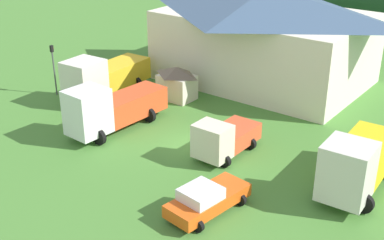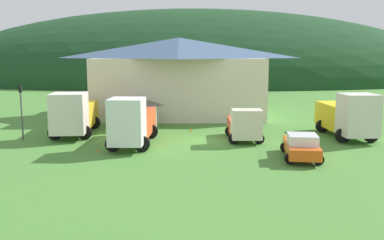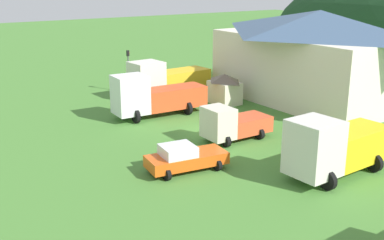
{
  "view_description": "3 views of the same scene",
  "coord_description": "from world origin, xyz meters",
  "px_view_note": "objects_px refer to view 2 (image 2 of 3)",
  "views": [
    {
      "loc": [
        18.63,
        -23.9,
        15.45
      ],
      "look_at": [
        -1.16,
        1.97,
        0.75
      ],
      "focal_mm": 47.07,
      "sensor_mm": 36.0,
      "label": 1
    },
    {
      "loc": [
        -1.53,
        -33.07,
        6.74
      ],
      "look_at": [
        -1.25,
        0.53,
        1.55
      ],
      "focal_mm": 41.16,
      "sensor_mm": 36.0,
      "label": 2
    },
    {
      "loc": [
        28.23,
        -20.11,
        11.2
      ],
      "look_at": [
        0.73,
        -1.91,
        1.32
      ],
      "focal_mm": 44.88,
      "sensor_mm": 36.0,
      "label": 3
    }
  ],
  "objects_px": {
    "service_pickup_orange": "(301,146)",
    "traffic_cone_near_pickup": "(191,132)",
    "light_truck_cream": "(244,125)",
    "heavy_rig_striped": "(74,113)",
    "flatbed_truck_yellow": "(348,115)",
    "heavy_rig_white": "(132,122)",
    "traffic_light_west": "(21,107)",
    "play_shed_cream": "(141,112)",
    "traffic_cone_mid_row": "(98,152)",
    "depot_building": "(179,76)"
  },
  "relations": [
    {
      "from": "service_pickup_orange",
      "to": "traffic_cone_near_pickup",
      "type": "height_order",
      "value": "service_pickup_orange"
    },
    {
      "from": "light_truck_cream",
      "to": "service_pickup_orange",
      "type": "distance_m",
      "value": 6.52
    },
    {
      "from": "heavy_rig_striped",
      "to": "flatbed_truck_yellow",
      "type": "relative_size",
      "value": 1.14
    },
    {
      "from": "light_truck_cream",
      "to": "flatbed_truck_yellow",
      "type": "xyz_separation_m",
      "value": [
        8.28,
        1.02,
        0.59
      ]
    },
    {
      "from": "heavy_rig_white",
      "to": "traffic_light_west",
      "type": "bearing_deg",
      "value": -101.15
    },
    {
      "from": "heavy_rig_white",
      "to": "service_pickup_orange",
      "type": "height_order",
      "value": "heavy_rig_white"
    },
    {
      "from": "heavy_rig_striped",
      "to": "service_pickup_orange",
      "type": "relative_size",
      "value": 1.64
    },
    {
      "from": "play_shed_cream",
      "to": "traffic_cone_mid_row",
      "type": "distance_m",
      "value": 10.01
    },
    {
      "from": "play_shed_cream",
      "to": "light_truck_cream",
      "type": "distance_m",
      "value": 10.35
    },
    {
      "from": "light_truck_cream",
      "to": "flatbed_truck_yellow",
      "type": "relative_size",
      "value": 0.69
    },
    {
      "from": "play_shed_cream",
      "to": "flatbed_truck_yellow",
      "type": "distance_m",
      "value": 17.51
    },
    {
      "from": "depot_building",
      "to": "heavy_rig_white",
      "type": "xyz_separation_m",
      "value": [
        -3.1,
        -15.91,
        -2.51
      ]
    },
    {
      "from": "flatbed_truck_yellow",
      "to": "traffic_light_west",
      "type": "bearing_deg",
      "value": -91.53
    },
    {
      "from": "traffic_light_west",
      "to": "traffic_cone_mid_row",
      "type": "distance_m",
      "value": 8.36
    },
    {
      "from": "heavy_rig_striped",
      "to": "heavy_rig_white",
      "type": "distance_m",
      "value": 6.77
    },
    {
      "from": "depot_building",
      "to": "service_pickup_orange",
      "type": "xyz_separation_m",
      "value": [
        8.18,
        -20.01,
        -3.44
      ]
    },
    {
      "from": "heavy_rig_white",
      "to": "flatbed_truck_yellow",
      "type": "relative_size",
      "value": 1.1
    },
    {
      "from": "light_truck_cream",
      "to": "traffic_cone_near_pickup",
      "type": "bearing_deg",
      "value": -133.94
    },
    {
      "from": "flatbed_truck_yellow",
      "to": "traffic_light_west",
      "type": "height_order",
      "value": "traffic_light_west"
    },
    {
      "from": "traffic_cone_near_pickup",
      "to": "flatbed_truck_yellow",
      "type": "bearing_deg",
      "value": -13.44
    },
    {
      "from": "flatbed_truck_yellow",
      "to": "traffic_cone_near_pickup",
      "type": "height_order",
      "value": "flatbed_truck_yellow"
    },
    {
      "from": "play_shed_cream",
      "to": "service_pickup_orange",
      "type": "height_order",
      "value": "play_shed_cream"
    },
    {
      "from": "flatbed_truck_yellow",
      "to": "traffic_light_west",
      "type": "relative_size",
      "value": 1.72
    },
    {
      "from": "play_shed_cream",
      "to": "service_pickup_orange",
      "type": "relative_size",
      "value": 0.6
    },
    {
      "from": "heavy_rig_white",
      "to": "light_truck_cream",
      "type": "bearing_deg",
      "value": 104.25
    },
    {
      "from": "heavy_rig_white",
      "to": "traffic_cone_mid_row",
      "type": "xyz_separation_m",
      "value": [
        -2.08,
        -2.15,
        -1.76
      ]
    },
    {
      "from": "flatbed_truck_yellow",
      "to": "heavy_rig_striped",
      "type": "bearing_deg",
      "value": -96.83
    },
    {
      "from": "depot_building",
      "to": "flatbed_truck_yellow",
      "type": "height_order",
      "value": "depot_building"
    },
    {
      "from": "light_truck_cream",
      "to": "traffic_cone_near_pickup",
      "type": "height_order",
      "value": "light_truck_cream"
    },
    {
      "from": "heavy_rig_white",
      "to": "flatbed_truck_yellow",
      "type": "xyz_separation_m",
      "value": [
        16.66,
        2.75,
        0.07
      ]
    },
    {
      "from": "depot_building",
      "to": "play_shed_cream",
      "type": "distance_m",
      "value": 9.4
    },
    {
      "from": "depot_building",
      "to": "light_truck_cream",
      "type": "xyz_separation_m",
      "value": [
        5.28,
        -14.19,
        -3.03
      ]
    },
    {
      "from": "depot_building",
      "to": "play_shed_cream",
      "type": "height_order",
      "value": "depot_building"
    },
    {
      "from": "traffic_light_west",
      "to": "traffic_cone_mid_row",
      "type": "xyz_separation_m",
      "value": [
        6.68,
        -4.29,
        -2.61
      ]
    },
    {
      "from": "heavy_rig_striped",
      "to": "flatbed_truck_yellow",
      "type": "xyz_separation_m",
      "value": [
        21.93,
        -1.51,
        0.03
      ]
    },
    {
      "from": "light_truck_cream",
      "to": "traffic_cone_near_pickup",
      "type": "distance_m",
      "value": 5.84
    },
    {
      "from": "play_shed_cream",
      "to": "traffic_light_west",
      "type": "height_order",
      "value": "traffic_light_west"
    },
    {
      "from": "flatbed_truck_yellow",
      "to": "traffic_cone_mid_row",
      "type": "relative_size",
      "value": 14.01
    },
    {
      "from": "play_shed_cream",
      "to": "traffic_cone_mid_row",
      "type": "relative_size",
      "value": 5.87
    },
    {
      "from": "traffic_light_west",
      "to": "traffic_cone_mid_row",
      "type": "relative_size",
      "value": 8.16
    },
    {
      "from": "light_truck_cream",
      "to": "traffic_cone_mid_row",
      "type": "bearing_deg",
      "value": -69.43
    },
    {
      "from": "heavy_rig_striped",
      "to": "traffic_cone_mid_row",
      "type": "relative_size",
      "value": 15.94
    },
    {
      "from": "play_shed_cream",
      "to": "heavy_rig_striped",
      "type": "distance_m",
      "value": 6.1
    },
    {
      "from": "flatbed_truck_yellow",
      "to": "traffic_light_west",
      "type": "xyz_separation_m",
      "value": [
        -25.41,
        -0.61,
        0.78
      ]
    },
    {
      "from": "heavy_rig_white",
      "to": "light_truck_cream",
      "type": "height_order",
      "value": "heavy_rig_white"
    },
    {
      "from": "depot_building",
      "to": "play_shed_cream",
      "type": "xyz_separation_m",
      "value": [
        -3.27,
        -8.34,
        -2.86
      ]
    },
    {
      "from": "service_pickup_orange",
      "to": "traffic_cone_near_pickup",
      "type": "xyz_separation_m",
      "value": [
        -6.99,
        9.79,
        -0.83
      ]
    },
    {
      "from": "depot_building",
      "to": "service_pickup_orange",
      "type": "relative_size",
      "value": 3.64
    },
    {
      "from": "heavy_rig_striped",
      "to": "traffic_cone_mid_row",
      "type": "xyz_separation_m",
      "value": [
        3.19,
        -6.4,
        -1.79
      ]
    },
    {
      "from": "play_shed_cream",
      "to": "traffic_cone_near_pickup",
      "type": "distance_m",
      "value": 5.03
    }
  ]
}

